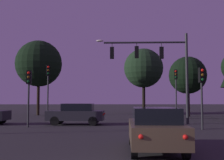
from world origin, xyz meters
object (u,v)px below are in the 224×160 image
object	(u,v)px
traffic_light_corner_left	(29,87)
tree_behind_sign	(188,75)
car_crossing_left	(76,114)
tree_right_cluster	(39,64)
traffic_light_far_side	(48,81)
traffic_signal_mast_arm	(157,61)
car_nearside_lane	(155,128)
tree_lot_edge	(144,68)
traffic_light_median	(176,84)
traffic_light_corner_right	(202,85)

from	to	relation	value
traffic_light_corner_left	tree_behind_sign	bearing A→B (deg)	40.74
traffic_light_corner_left	car_crossing_left	world-z (taller)	traffic_light_corner_left
traffic_light_corner_left	tree_right_cluster	bearing A→B (deg)	100.93
traffic_light_far_side	traffic_signal_mast_arm	bearing A→B (deg)	-20.00
traffic_light_corner_left	car_nearside_lane	bearing A→B (deg)	-52.27
traffic_light_far_side	tree_right_cluster	distance (m)	9.91
traffic_light_far_side	car_crossing_left	world-z (taller)	traffic_light_far_side
traffic_light_far_side	tree_right_cluster	size ratio (longest dim) A/B	0.55
tree_behind_sign	tree_lot_edge	xyz separation A→B (m)	(-3.64, 8.95, 1.74)
car_crossing_left	traffic_light_median	bearing A→B (deg)	33.67
traffic_light_corner_left	tree_behind_sign	world-z (taller)	tree_behind_sign
traffic_light_median	tree_lot_edge	xyz separation A→B (m)	(-1.35, 13.15, 2.92)
traffic_light_median	tree_behind_sign	world-z (taller)	tree_behind_sign
car_nearside_lane	tree_right_cluster	xyz separation A→B (m)	(-9.70, 23.65, 5.22)
traffic_light_corner_left	car_nearside_lane	xyz separation A→B (m)	(6.84, -8.84, -1.86)
car_crossing_left	tree_right_cluster	distance (m)	15.00
traffic_signal_mast_arm	tree_right_cluster	bearing A→B (deg)	133.80
traffic_light_median	tree_right_cluster	distance (m)	16.31
traffic_light_far_side	car_crossing_left	xyz separation A→B (m)	(2.83, -3.74, -2.56)
traffic_light_corner_left	traffic_light_far_side	world-z (taller)	traffic_light_far_side
traffic_light_corner_right	car_crossing_left	xyz separation A→B (m)	(-7.94, 3.73, -1.87)
traffic_signal_mast_arm	traffic_light_median	size ratio (longest dim) A/B	1.50
traffic_signal_mast_arm	car_nearside_lane	distance (m)	12.20
traffic_light_far_side	tree_lot_edge	xyz separation A→B (m)	(10.14, 15.18, 2.82)
traffic_signal_mast_arm	traffic_light_far_side	world-z (taller)	traffic_signal_mast_arm
traffic_light_median	tree_behind_sign	bearing A→B (deg)	61.38
traffic_light_corner_right	tree_lot_edge	xyz separation A→B (m)	(-0.63, 22.65, 3.51)
traffic_light_corner_left	tree_behind_sign	distance (m)	18.41
traffic_light_far_side	traffic_light_corner_left	bearing A→B (deg)	-90.99
traffic_signal_mast_arm	traffic_light_median	distance (m)	6.07
traffic_light_median	tree_lot_edge	distance (m)	13.54
traffic_light_corner_right	car_crossing_left	world-z (taller)	traffic_light_corner_right
traffic_light_median	car_crossing_left	distance (m)	10.70
traffic_light_median	car_nearside_lane	distance (m)	17.44
traffic_light_corner_left	traffic_light_far_side	size ratio (longest dim) A/B	0.78
traffic_signal_mast_arm	traffic_light_corner_left	bearing A→B (deg)	-164.26
traffic_light_median	tree_right_cluster	world-z (taller)	tree_right_cluster
traffic_signal_mast_arm	traffic_light_median	world-z (taller)	traffic_signal_mast_arm
car_crossing_left	tree_lot_edge	xyz separation A→B (m)	(7.31, 18.92, 5.38)
car_nearside_lane	tree_lot_edge	xyz separation A→B (m)	(3.40, 29.75, 5.38)
car_crossing_left	tree_lot_edge	world-z (taller)	tree_lot_edge
traffic_light_far_side	tree_behind_sign	size ratio (longest dim) A/B	0.74
traffic_light_far_side	traffic_light_median	bearing A→B (deg)	10.03
tree_behind_sign	tree_lot_edge	size ratio (longest dim) A/B	0.73
traffic_light_corner_left	car_crossing_left	xyz separation A→B (m)	(2.93, 1.99, -1.86)
traffic_light_corner_left	tree_lot_edge	bearing A→B (deg)	63.91
traffic_light_corner_left	traffic_light_far_side	distance (m)	5.77
traffic_light_corner_right	car_crossing_left	distance (m)	8.97
tree_behind_sign	tree_right_cluster	size ratio (longest dim) A/B	0.74
car_nearside_lane	traffic_light_median	bearing A→B (deg)	74.02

